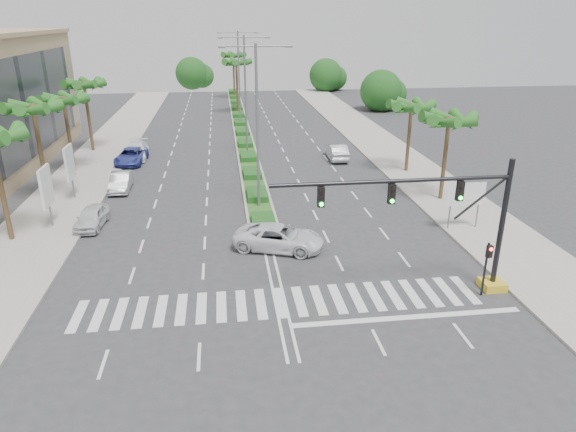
# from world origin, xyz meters

# --- Properties ---
(ground) EXTENTS (160.00, 160.00, 0.00)m
(ground) POSITION_xyz_m (0.00, 0.00, 0.00)
(ground) COLOR #333335
(ground) RESTS_ON ground
(footpath_right) EXTENTS (6.00, 120.00, 0.15)m
(footpath_right) POSITION_xyz_m (15.20, 20.00, 0.07)
(footpath_right) COLOR gray
(footpath_right) RESTS_ON ground
(footpath_left) EXTENTS (6.00, 120.00, 0.15)m
(footpath_left) POSITION_xyz_m (-15.20, 20.00, 0.07)
(footpath_left) COLOR gray
(footpath_left) RESTS_ON ground
(median) EXTENTS (2.20, 75.00, 0.20)m
(median) POSITION_xyz_m (0.00, 45.00, 0.10)
(median) COLOR gray
(median) RESTS_ON ground
(median_grass) EXTENTS (1.80, 75.00, 0.04)m
(median_grass) POSITION_xyz_m (0.00, 45.00, 0.22)
(median_grass) COLOR #26591E
(median_grass) RESTS_ON median
(signal_gantry) EXTENTS (12.60, 1.20, 7.20)m
(signal_gantry) POSITION_xyz_m (9.27, -0.00, 3.46)
(signal_gantry) COLOR gold
(signal_gantry) RESTS_ON ground
(pedestrian_signal) EXTENTS (0.28, 0.36, 3.00)m
(pedestrian_signal) POSITION_xyz_m (10.60, -0.68, 2.04)
(pedestrian_signal) COLOR black
(pedestrian_signal) RESTS_ON ground
(direction_sign) EXTENTS (2.70, 0.11, 3.40)m
(direction_sign) POSITION_xyz_m (13.50, 7.99, 2.45)
(direction_sign) COLOR slate
(direction_sign) RESTS_ON ground
(billboard_near) EXTENTS (0.18, 2.10, 4.35)m
(billboard_near) POSITION_xyz_m (-14.50, 12.00, 2.96)
(billboard_near) COLOR slate
(billboard_near) RESTS_ON ground
(billboard_far) EXTENTS (0.18, 2.10, 4.35)m
(billboard_far) POSITION_xyz_m (-14.50, 18.00, 2.96)
(billboard_far) COLOR slate
(billboard_far) RESTS_ON ground
(palm_left_mid) EXTENTS (4.57, 4.68, 7.95)m
(palm_left_mid) POSITION_xyz_m (-16.50, 18.00, 7.08)
(palm_left_mid) COLOR brown
(palm_left_mid) RESTS_ON ground
(palm_left_far) EXTENTS (4.57, 4.68, 7.35)m
(palm_left_far) POSITION_xyz_m (-16.50, 26.00, 6.50)
(palm_left_far) COLOR brown
(palm_left_far) RESTS_ON ground
(palm_left_end) EXTENTS (4.57, 4.68, 7.75)m
(palm_left_end) POSITION_xyz_m (-16.50, 34.00, 6.88)
(palm_left_end) COLOR brown
(palm_left_end) RESTS_ON ground
(palm_right_near) EXTENTS (4.57, 4.68, 7.05)m
(palm_right_near) POSITION_xyz_m (14.50, 14.00, 6.20)
(palm_right_near) COLOR brown
(palm_right_near) RESTS_ON ground
(palm_right_far) EXTENTS (4.57, 4.68, 6.75)m
(palm_right_far) POSITION_xyz_m (14.50, 22.00, 5.91)
(palm_right_far) COLOR brown
(palm_right_far) RESTS_ON ground
(palm_median_a) EXTENTS (4.57, 4.68, 8.05)m
(palm_median_a) POSITION_xyz_m (0.00, 55.00, 7.17)
(palm_median_a) COLOR brown
(palm_median_a) RESTS_ON ground
(palm_median_b) EXTENTS (4.57, 4.68, 8.05)m
(palm_median_b) POSITION_xyz_m (0.00, 70.00, 7.17)
(palm_median_b) COLOR brown
(palm_median_b) RESTS_ON ground
(streetlight_near) EXTENTS (5.10, 0.25, 12.00)m
(streetlight_near) POSITION_xyz_m (0.00, 14.00, 6.81)
(streetlight_near) COLOR slate
(streetlight_near) RESTS_ON ground
(streetlight_mid) EXTENTS (5.10, 0.25, 12.00)m
(streetlight_mid) POSITION_xyz_m (0.00, 30.00, 6.81)
(streetlight_mid) COLOR slate
(streetlight_mid) RESTS_ON ground
(streetlight_far) EXTENTS (5.10, 0.25, 12.00)m
(streetlight_far) POSITION_xyz_m (0.00, 46.00, 6.81)
(streetlight_far) COLOR slate
(streetlight_far) RESTS_ON ground
(car_parked_a) EXTENTS (2.00, 4.29, 1.42)m
(car_parked_a) POSITION_xyz_m (-11.80, 11.81, 0.71)
(car_parked_a) COLOR silver
(car_parked_a) RESTS_ON ground
(car_parked_b) EXTENTS (1.68, 4.53, 1.48)m
(car_parked_b) POSITION_xyz_m (-11.19, 19.97, 0.74)
(car_parked_b) COLOR #AEAFB3
(car_parked_b) RESTS_ON ground
(car_parked_c) EXTENTS (2.93, 5.58, 1.50)m
(car_parked_c) POSITION_xyz_m (-11.61, 28.45, 0.75)
(car_parked_c) COLOR #333E9C
(car_parked_c) RESTS_ON ground
(car_parked_d) EXTENTS (2.29, 5.48, 1.58)m
(car_parked_d) POSITION_xyz_m (-11.38, 30.46, 0.79)
(car_parked_d) COLOR white
(car_parked_d) RESTS_ON ground
(car_crossing) EXTENTS (6.15, 4.31, 1.56)m
(car_crossing) POSITION_xyz_m (0.69, 6.48, 0.78)
(car_crossing) COLOR white
(car_crossing) RESTS_ON ground
(car_right) EXTENTS (1.84, 4.93, 1.61)m
(car_right) POSITION_xyz_m (9.01, 27.37, 0.80)
(car_right) COLOR silver
(car_right) RESTS_ON ground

